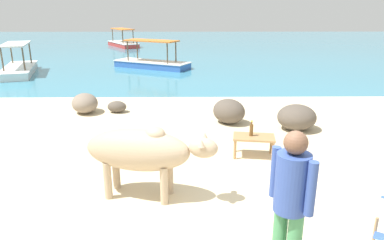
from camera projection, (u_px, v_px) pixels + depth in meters
sand_beach at (222, 232)px, 4.43m from camera, size 18.00×14.00×0.04m
water_surface at (193, 48)px, 25.41m from camera, size 60.00×36.00×0.03m
cow at (141, 151)px, 5.04m from camera, size 1.96×0.86×1.09m
low_bench_table at (254, 139)px, 6.57m from camera, size 0.82×0.55×0.40m
bottle at (251, 130)px, 6.54m from camera, size 0.07×0.07×0.30m
person_standing at (291, 198)px, 3.34m from camera, size 0.33×0.44×1.62m
shore_rock_large at (297, 117)px, 8.06m from camera, size 0.98×0.94×0.58m
shore_rock_medium at (117, 107)px, 9.44m from camera, size 0.55×0.44×0.30m
shore_rock_small at (85, 103)px, 9.37m from camera, size 0.92×1.01×0.52m
shore_rock_flat at (229, 111)px, 8.51m from camera, size 1.05×1.05×0.59m
boat_red at (123, 43)px, 25.89m from camera, size 2.85×3.75×1.29m
boat_blue at (152, 62)px, 16.63m from camera, size 3.79×2.72×1.29m
boat_white at (19, 68)px, 15.06m from camera, size 2.15×3.85×1.29m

